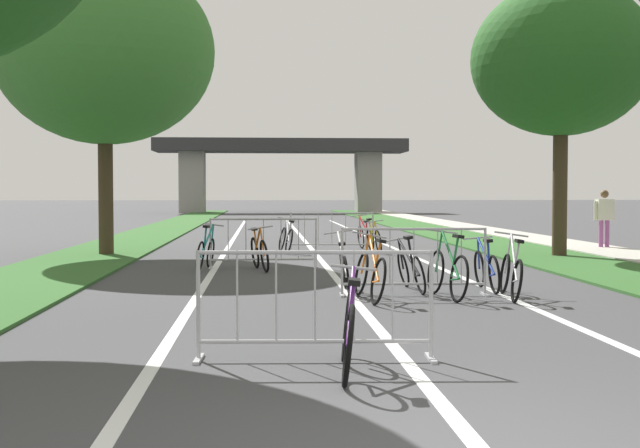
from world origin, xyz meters
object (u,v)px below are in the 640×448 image
bicycle_black_2 (410,269)px  bicycle_blue_5 (486,269)px  bicycle_white_7 (345,270)px  tree_right_oak_near (561,60)px  bicycle_purple_4 (348,331)px  tree_left_cypress_far (104,51)px  crowd_barrier_second (414,262)px  bicycle_red_8 (365,237)px  bicycle_teal_3 (206,252)px  bicycle_orange_10 (370,274)px  bicycle_yellow_6 (374,239)px  bicycle_silver_11 (286,239)px  pedestrian_with_backpack (604,213)px  crowd_barrier_third (264,243)px  bicycle_green_9 (447,272)px  crowd_barrier_fourth (332,232)px  bicycle_silver_1 (511,274)px  bicycle_orange_0 (259,253)px  crowd_barrier_nearest (315,306)px

bicycle_black_2 → bicycle_blue_5: size_ratio=1.07×
bicycle_white_7 → tree_right_oak_near: bearing=50.2°
bicycle_purple_4 → tree_left_cypress_far: bearing=114.2°
tree_right_oak_near → crowd_barrier_second: tree_right_oak_near is taller
bicycle_purple_4 → bicycle_red_8: bicycle_red_8 is taller
tree_right_oak_near → bicycle_purple_4: tree_right_oak_near is taller
bicycle_teal_3 → bicycle_orange_10: size_ratio=0.94×
crowd_barrier_second → bicycle_yellow_6: 8.96m
bicycle_silver_11 → pedestrian_with_backpack: size_ratio=1.00×
tree_left_cypress_far → bicycle_blue_5: 11.83m
crowd_barrier_second → bicycle_black_2: 0.59m
bicycle_blue_5 → crowd_barrier_third: bearing=131.4°
tree_right_oak_near → pedestrian_with_backpack: tree_right_oak_near is taller
bicycle_teal_3 → bicycle_purple_4: size_ratio=0.99×
bicycle_orange_10 → bicycle_green_9: bearing=1.9°
crowd_barrier_fourth → bicycle_black_2: crowd_barrier_fourth is taller
crowd_barrier_third → bicycle_white_7: bearing=-73.4°
bicycle_silver_1 → bicycle_orange_0: bearing=136.8°
tree_right_oak_near → bicycle_yellow_6: tree_right_oak_near is taller
crowd_barrier_third → bicycle_purple_4: size_ratio=1.35×
bicycle_black_2 → bicycle_white_7: (-1.08, -0.11, 0.00)m
crowd_barrier_nearest → bicycle_red_8: bearing=81.0°
bicycle_red_8 → bicycle_orange_10: size_ratio=0.93×
bicycle_silver_1 → bicycle_orange_10: size_ratio=0.95×
bicycle_yellow_6 → pedestrian_with_backpack: pedestrian_with_backpack is taller
bicycle_teal_3 → bicycle_silver_1: bearing=-36.9°
bicycle_blue_5 → bicycle_teal_3: bearing=142.1°
crowd_barrier_nearest → crowd_barrier_third: 9.51m
crowd_barrier_fourth → bicycle_blue_5: size_ratio=1.46×
bicycle_orange_0 → bicycle_teal_3: (-1.10, 0.18, 0.00)m
tree_right_oak_near → bicycle_black_2: tree_right_oak_near is taller
tree_right_oak_near → pedestrian_with_backpack: 5.01m
bicycle_black_2 → bicycle_orange_0: bearing=120.2°
crowd_barrier_nearest → bicycle_silver_1: size_ratio=1.35×
tree_left_cypress_far → bicycle_silver_1: (7.64, -8.75, -4.72)m
crowd_barrier_third → pedestrian_with_backpack: size_ratio=1.38×
crowd_barrier_second → crowd_barrier_fourth: 9.51m
crowd_barrier_second → bicycle_orange_10: crowd_barrier_second is taller
bicycle_teal_3 → bicycle_green_9: bearing=-42.5°
bicycle_green_9 → bicycle_orange_10: (-1.19, -0.16, -0.01)m
crowd_barrier_nearest → crowd_barrier_fourth: same height
bicycle_orange_0 → bicycle_red_8: size_ratio=0.97×
crowd_barrier_nearest → bicycle_white_7: crowd_barrier_nearest is taller
bicycle_black_2 → bicycle_white_7: size_ratio=1.02×
bicycle_silver_1 → bicycle_teal_3: (-4.89, 4.82, 0.00)m
pedestrian_with_backpack → crowd_barrier_third: bearing=-155.8°
bicycle_black_2 → bicycle_teal_3: (-3.55, 3.82, 0.01)m
tree_right_oak_near → bicycle_silver_1: bearing=-115.0°
bicycle_orange_0 → pedestrian_with_backpack: 10.89m
bicycle_orange_0 → bicycle_black_2: 4.40m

